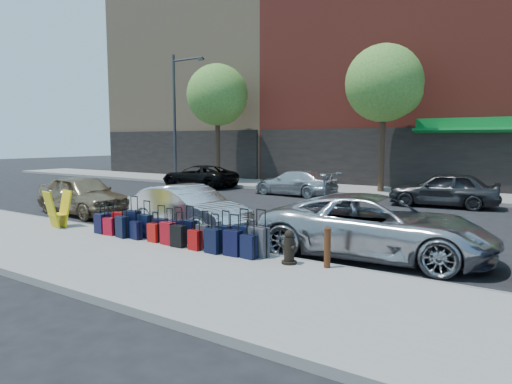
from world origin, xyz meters
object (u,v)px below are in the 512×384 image
Objects in this scene: suitcase_front_5 at (177,231)px; car_near_2 at (376,226)px; car_far_2 at (443,189)px; display_rack at (58,209)px; tree_center at (387,85)px; car_near_0 at (83,195)px; bollard at (327,247)px; tree_left at (219,97)px; car_far_0 at (199,176)px; car_near_1 at (188,209)px; car_far_1 at (295,183)px; streetlight at (177,110)px; fire_hydrant at (289,248)px.

suitcase_front_5 is 4.88m from car_near_2.
car_near_2 reaches higher than car_far_2.
suitcase_front_5 is at bearing 18.68° from display_rack.
tree_center is 15.12m from suitcase_front_5.
car_near_0 reaches higher than car_far_2.
suitcase_front_5 is 1.11× the size of bollard.
tree_left is 10.50m from tree_center.
display_rack is 0.20× the size of car_near_2.
tree_center is 1.70× the size of car_near_0.
car_near_0 reaches higher than car_far_0.
suitcase_front_5 is (9.91, -14.26, -4.98)m from tree_left.
tree_left is 14.98m from car_far_2.
bollard is 0.19× the size of car_near_0.
display_rack reaches higher than suitcase_front_5.
car_far_0 is at bearing 47.19° from car_near_1.
display_rack is at bearing -1.47° from car_far_1.
suitcase_front_5 is 0.21× the size of car_near_1.
car_near_2 is (5.62, 0.23, 0.04)m from car_near_1.
streetlight is 1.84× the size of car_far_1.
suitcase_front_5 reaches higher than bollard.
fire_hydrant is 0.17× the size of car_near_1.
car_near_1 is 13.06m from car_far_0.
car_near_1 is 9.94m from car_far_1.
car_far_1 is at bearing 96.02° from suitcase_front_5.
fire_hydrant is 0.17× the size of car_near_0.
streetlight is at bearing 133.38° from display_rack.
fire_hydrant is 0.81m from bollard.
car_far_0 is 13.46m from car_far_2.
car_near_0 is at bearing -15.73° from car_far_1.
car_near_0 is (-10.72, 1.96, 0.16)m from bollard.
tree_center is 11.39m from car_far_0.
car_far_2 is at bearing 90.69° from bollard.
display_rack is at bearing -108.44° from tree_center.
tree_center is 8.07× the size of suitcase_front_5.
car_near_0 reaches higher than bollard.
fire_hydrant is 2.37m from car_near_2.
car_near_2 reaches higher than car_far_1.
fire_hydrant is 11.57m from car_far_2.
car_near_0 is 0.81× the size of car_near_2.
tree_center is at bearing -138.05° from car_far_2.
car_far_2 reaches higher than car_near_1.
bollard is 0.15× the size of car_near_2.
car_near_0 is at bearing 83.58° from car_near_2.
streetlight is (-13.44, -0.70, -0.75)m from tree_center.
bollard is (17.01, -13.58, -4.09)m from streetlight.
car_far_2 is (16.87, -2.20, -3.94)m from streetlight.
tree_center is 6.72× the size of display_rack.
car_near_0 is at bearing 169.63° from bollard.
car_near_0 reaches higher than suitcase_front_5.
tree_left reaches higher than bollard.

